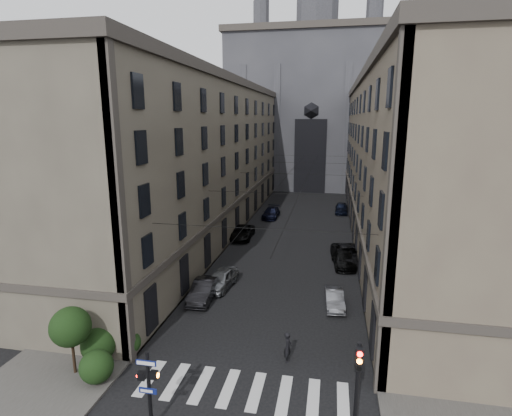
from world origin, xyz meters
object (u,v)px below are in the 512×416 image
Objects in this scene: car_right_midfar at (343,259)px; traffic_light_right at (357,385)px; car_left_midnear at (204,290)px; car_left_midfar at (242,232)px; car_left_near at (221,279)px; car_right_midnear at (347,254)px; gothic_tower at (315,101)px; car_left_far at (271,213)px; pedestrian at (288,347)px; car_right_far at (341,208)px; car_right_near at (334,299)px; pedestrian_signal_left at (149,385)px.

traffic_light_right is at bearing -96.67° from car_right_midfar.
car_left_midfar is at bearing 90.37° from car_left_midnear.
car_left_near is 13.61m from car_right_midnear.
car_left_midfar is (-6.12, -43.20, -17.05)m from gothic_tower.
traffic_light_right is 41.84m from car_left_far.
gothic_tower is 12.37× the size of car_left_midnear.
gothic_tower reaches higher than pedestrian.
car_left_midfar is 19.74m from car_right_far.
car_right_near is (9.44, -1.75, -0.15)m from car_left_near.
car_left_near is 0.99× the size of car_right_far.
car_left_near is 0.78× the size of car_right_midnear.
traffic_light_right is at bearing -88.70° from car_right_far.
pedestrian is at bearing -110.25° from car_right_midnear.
car_left_midfar is (-2.60, 30.25, -1.57)m from pedestrian_signal_left.
car_left_near is 11.60m from pedestrian.
gothic_tower is 69.08m from pedestrian.
traffic_light_right is at bearing -91.50° from car_right_near.
gothic_tower reaches higher than car_left_near.
car_right_midnear is (0.45, 23.96, -2.47)m from traffic_light_right.
traffic_light_right is at bearing 2.64° from pedestrian_signal_left.
car_left_near is 2.56m from car_left_midnear.
gothic_tower is at bearing 103.72° from car_right_far.
car_left_far is at bearing 103.71° from car_right_near.
car_left_midfar reaches higher than car_right_near.
gothic_tower is 62.56m from car_left_midnear.
car_right_far is (11.28, 32.43, 0.02)m from car_left_midnear.
pedestrian reaches higher than car_left_near.
pedestrian_signal_left is at bearing -177.36° from traffic_light_right.
gothic_tower is 9.89× the size of car_right_midnear.
traffic_light_right reaches higher than pedestrian_signal_left.
car_right_midnear reaches higher than car_left_near.
car_right_far reaches higher than car_left_near.
car_left_far is 0.87× the size of car_right_midnear.
car_left_far is 1.04× the size of car_right_midfar.
car_left_near is at bearing -151.51° from car_right_midfar.
gothic_tower is 52.29m from car_right_midnear.
car_left_midnear is at bearing -145.37° from car_right_midfar.
traffic_light_right is 1.12× the size of car_right_far.
car_right_midfar is at bearing 39.03° from car_left_midnear.
car_left_midnear reaches higher than car_right_midfar.
pedestrian_signal_left is 26.23m from car_right_midnear.
car_left_midnear is 10.25m from pedestrian.
car_left_midfar reaches higher than car_right_midfar.
car_left_midnear is (-1.89, 13.50, -1.55)m from pedestrian_signal_left.
pedestrian_signal_left is at bearing -119.16° from car_right_midnear.
traffic_light_right reaches higher than car_left_midnear.
car_left_far reaches higher than car_right_midfar.
traffic_light_right is at bearing -146.03° from pedestrian.
car_left_midnear is 27.54m from car_left_far.
car_left_near is at bearing -94.61° from gothic_tower.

